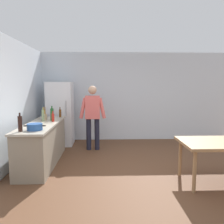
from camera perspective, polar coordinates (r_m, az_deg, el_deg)
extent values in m
plane|color=brown|center=(4.52, 6.65, -15.78)|extent=(14.00, 14.00, 0.00)
cube|color=silver|center=(7.16, 3.21, 3.84)|extent=(6.40, 0.12, 2.70)
cube|color=silver|center=(4.75, -26.24, 1.50)|extent=(0.12, 5.60, 2.70)
cube|color=gray|center=(5.27, -16.96, -7.77)|extent=(0.60, 2.12, 0.86)
cube|color=#B2A893|center=(5.17, -17.14, -2.95)|extent=(0.64, 2.20, 0.04)
cube|color=white|center=(6.69, -12.77, -0.42)|extent=(0.70, 0.64, 1.80)
cylinder|color=#B2B2B7|center=(6.30, -11.42, 0.99)|extent=(0.02, 0.02, 0.40)
cylinder|color=#1E1E2D|center=(6.13, -5.83, -5.52)|extent=(0.13, 0.13, 0.84)
cylinder|color=#1E1E2D|center=(6.12, -3.77, -5.52)|extent=(0.13, 0.13, 0.84)
cube|color=#E56660|center=(6.01, -4.87, 1.20)|extent=(0.38, 0.22, 0.60)
sphere|color=tan|center=(5.98, -4.92, 5.49)|extent=(0.22, 0.22, 0.22)
cylinder|color=#E56660|center=(5.99, -7.28, 0.95)|extent=(0.20, 0.09, 0.55)
cylinder|color=#E56660|center=(5.96, -2.49, 0.98)|extent=(0.20, 0.09, 0.55)
cube|color=#9E754C|center=(4.45, 25.67, -6.97)|extent=(1.40, 0.90, 0.05)
cylinder|color=#9E754C|center=(4.01, 19.91, -13.83)|extent=(0.06, 0.06, 0.70)
cylinder|color=#9E754C|center=(4.63, 16.64, -10.86)|extent=(0.06, 0.06, 0.70)
cylinder|color=#285193|center=(4.46, -18.74, -3.53)|extent=(0.28, 0.28, 0.12)
cube|color=black|center=(4.51, -20.82, -3.25)|extent=(0.06, 0.03, 0.02)
cube|color=black|center=(4.41, -16.63, -3.30)|extent=(0.06, 0.03, 0.02)
cylinder|color=tan|center=(5.63, -16.47, -1.20)|extent=(0.11, 0.11, 0.14)
cylinder|color=olive|center=(5.62, -16.31, 0.22)|extent=(0.02, 0.05, 0.22)
cylinder|color=olive|center=(5.60, -16.36, 0.21)|extent=(0.02, 0.04, 0.22)
cylinder|color=gray|center=(5.41, -16.86, -0.90)|extent=(0.06, 0.06, 0.26)
cylinder|color=gray|center=(5.39, -16.92, 0.78)|extent=(0.02, 0.02, 0.06)
cylinder|color=#5B3314|center=(5.99, -12.84, -0.31)|extent=(0.06, 0.06, 0.20)
cylinder|color=#5B3314|center=(5.98, -12.87, 0.92)|extent=(0.02, 0.02, 0.06)
cylinder|color=#B22319|center=(5.32, -14.53, -1.39)|extent=(0.06, 0.06, 0.18)
cylinder|color=#B22319|center=(5.31, -14.57, -0.10)|extent=(0.02, 0.02, 0.06)
cylinder|color=black|center=(4.40, -21.97, -2.76)|extent=(0.08, 0.08, 0.28)
cylinder|color=black|center=(4.37, -22.07, -0.56)|extent=(0.03, 0.03, 0.06)
cylinder|color=#1E5123|center=(5.49, -14.75, -0.61)|extent=(0.08, 0.08, 0.28)
cylinder|color=#1E5123|center=(5.47, -14.80, 1.15)|extent=(0.03, 0.03, 0.06)
cylinder|color=#996619|center=(5.85, -16.67, -0.51)|extent=(0.06, 0.06, 0.22)
cylinder|color=#996619|center=(5.83, -16.72, 0.85)|extent=(0.03, 0.03, 0.06)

